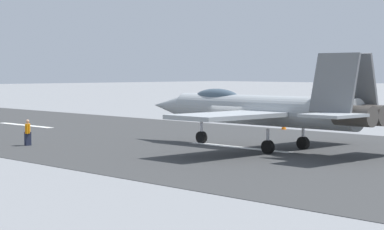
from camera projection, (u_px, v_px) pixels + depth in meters
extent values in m
plane|color=gray|center=(233.00, 147.00, 45.01)|extent=(400.00, 400.00, 0.00)
cube|color=#363738|center=(233.00, 147.00, 45.01)|extent=(240.00, 26.00, 0.02)
cube|color=white|center=(239.00, 147.00, 44.66)|extent=(8.00, 0.70, 0.00)
cube|color=white|center=(25.00, 125.00, 62.70)|extent=(8.00, 0.70, 0.00)
cylinder|color=#9BA1A6|center=(262.00, 110.00, 43.64)|extent=(13.15, 2.03, 1.78)
cone|color=#9BA1A6|center=(169.00, 106.00, 49.42)|extent=(3.06, 1.57, 1.51)
ellipsoid|color=#3F5160|center=(217.00, 97.00, 46.25)|extent=(3.62, 1.17, 1.10)
cylinder|color=#47423D|center=(354.00, 116.00, 38.43)|extent=(2.22, 1.14, 1.10)
cylinder|color=#47423D|center=(366.00, 115.00, 39.20)|extent=(2.22, 1.14, 1.10)
cube|color=#9BA1A6|center=(227.00, 116.00, 40.11)|extent=(3.52, 6.38, 0.24)
cube|color=#9BA1A6|center=(317.00, 110.00, 45.74)|extent=(3.52, 6.38, 0.24)
cube|color=#9BA1A6|center=(333.00, 115.00, 37.14)|extent=(2.45, 2.85, 0.16)
cube|color=slate|center=(335.00, 83.00, 38.81)|extent=(2.62, 1.00, 3.14)
cube|color=slate|center=(354.00, 82.00, 40.06)|extent=(2.62, 1.00, 3.14)
cylinder|color=silver|center=(201.00, 132.00, 47.35)|extent=(0.18, 0.18, 1.40)
cylinder|color=black|center=(201.00, 137.00, 47.36)|extent=(0.77, 0.31, 0.76)
cylinder|color=silver|center=(268.00, 141.00, 41.33)|extent=(0.18, 0.18, 1.40)
cylinder|color=black|center=(268.00, 147.00, 41.35)|extent=(0.77, 0.31, 0.76)
cylinder|color=silver|center=(303.00, 138.00, 43.55)|extent=(0.18, 0.18, 1.40)
cylinder|color=black|center=(303.00, 143.00, 43.57)|extent=(0.77, 0.31, 0.76)
cube|color=#1E2338|center=(28.00, 139.00, 45.71)|extent=(0.24, 0.36, 0.86)
cube|color=orange|center=(28.00, 129.00, 45.68)|extent=(0.52, 0.49, 0.59)
sphere|color=tan|center=(28.00, 121.00, 45.65)|extent=(0.22, 0.22, 0.22)
cylinder|color=orange|center=(28.00, 129.00, 45.98)|extent=(0.10, 0.10, 0.55)
cylinder|color=orange|center=(27.00, 129.00, 45.38)|extent=(0.10, 0.10, 0.55)
cone|color=orange|center=(284.00, 126.00, 58.26)|extent=(0.44, 0.44, 0.55)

